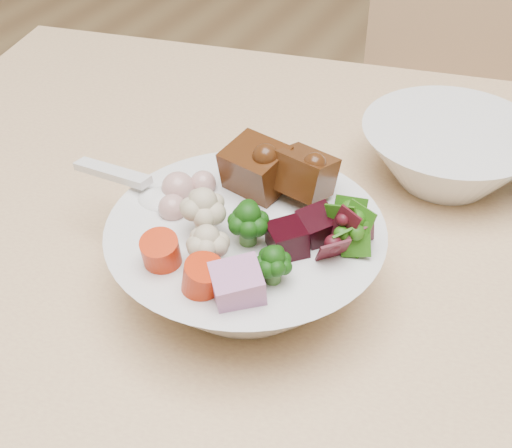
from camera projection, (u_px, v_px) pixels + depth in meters
name	position (u px, v px, depth m)	size (l,w,h in m)	color
chair_far	(493.00, 126.00, 1.10)	(0.52, 0.52, 0.93)	tan
food_bowl	(249.00, 253.00, 0.55)	(0.21, 0.21, 0.11)	silver
soup_spoon	(148.00, 194.00, 0.57)	(0.12, 0.04, 0.02)	silver
side_bowl	(448.00, 154.00, 0.67)	(0.17, 0.17, 0.06)	silver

